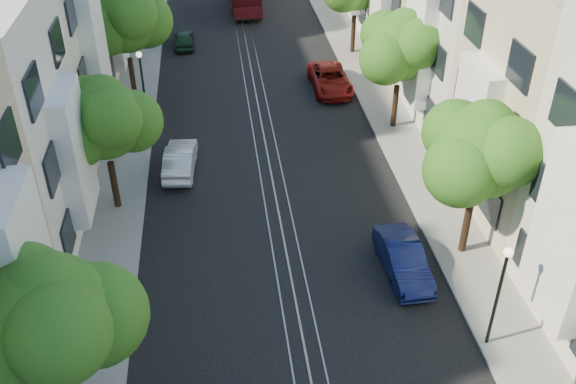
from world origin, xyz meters
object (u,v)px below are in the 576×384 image
object	(u,v)px
lamp_east	(501,283)
parked_car_e_mid	(403,259)
tree_e_c	(402,48)
tree_e_b	(482,153)
lamp_west	(142,77)
tree_w_b	(104,122)
tree_w_c	(125,19)
parked_car_e_far	(330,79)
tree_w_a	(50,324)
parked_car_w_mid	(180,159)
parked_car_w_far	(184,39)

from	to	relation	value
lamp_east	parked_car_e_mid	distance (m)	4.98
tree_e_c	parked_car_e_mid	distance (m)	12.88
tree_e_b	parked_car_e_mid	distance (m)	5.06
lamp_west	parked_car_e_mid	size ratio (longest dim) A/B	1.03
lamp_west	tree_e_c	bearing A→B (deg)	-8.49
tree_e_b	parked_car_e_mid	bearing A→B (deg)	-162.13
tree_e_b	tree_w_b	bearing A→B (deg)	160.85
tree_e_b	tree_w_c	size ratio (longest dim) A/B	0.94
parked_car_e_mid	parked_car_e_far	size ratio (longest dim) A/B	0.84
tree_w_a	tree_w_c	size ratio (longest dim) A/B	0.94
tree_w_b	parked_car_e_far	size ratio (longest dim) A/B	1.30
tree_e_c	parked_car_e_mid	bearing A→B (deg)	-103.49
tree_e_b	parked_car_w_mid	xyz separation A→B (m)	(-11.66, 7.88, -4.08)
tree_w_c	lamp_east	size ratio (longest dim) A/B	1.71
tree_w_a	tree_w_b	size ratio (longest dim) A/B	1.07
tree_w_b	tree_w_c	distance (m)	11.02
tree_w_b	tree_w_c	size ratio (longest dim) A/B	0.88
tree_e_c	parked_car_e_mid	world-z (taller)	tree_e_c
lamp_west	parked_car_e_far	bearing A→B (deg)	16.86
lamp_east	parked_car_w_far	size ratio (longest dim) A/B	1.22
tree_w_a	parked_car_e_mid	size ratio (longest dim) A/B	1.65
tree_w_c	parked_car_e_far	xyz separation A→B (m)	(11.73, 0.33, -4.40)
parked_car_w_far	tree_e_c	bearing A→B (deg)	129.03
tree_e_b	parked_car_w_far	size ratio (longest dim) A/B	1.95
parked_car_e_far	parked_car_w_mid	distance (m)	12.34
tree_w_a	lamp_east	xyz separation A→B (m)	(13.44, 2.02, -1.89)
tree_w_c	lamp_west	xyz separation A→B (m)	(0.84, -2.98, -2.22)
tree_w_c	lamp_east	bearing A→B (deg)	-57.35
tree_w_a	parked_car_w_mid	world-z (taller)	tree_w_a
lamp_east	parked_car_e_far	bearing A→B (deg)	94.58
lamp_west	tree_w_a	bearing A→B (deg)	-92.40
tree_e_c	parked_car_w_far	distance (m)	18.42
parked_car_e_mid	parked_car_w_far	world-z (taller)	parked_car_e_mid
lamp_east	parked_car_e_far	size ratio (longest dim) A/B	0.86
tree_e_c	tree_w_b	bearing A→B (deg)	-157.38
tree_e_b	tree_e_c	size ratio (longest dim) A/B	1.03
parked_car_e_mid	parked_car_w_mid	xyz separation A→B (m)	(-8.80, 8.80, -0.01)
parked_car_w_mid	parked_car_w_far	distance (m)	16.80
tree_w_a	parked_car_e_mid	xyz separation A→B (m)	(11.54, 6.08, -4.07)
tree_w_c	lamp_west	bearing A→B (deg)	-74.25
tree_e_c	parked_car_w_mid	world-z (taller)	tree_e_c
lamp_east	parked_car_e_far	world-z (taller)	lamp_east
parked_car_e_far	parked_car_w_far	bearing A→B (deg)	136.42
tree_e_b	tree_w_c	world-z (taller)	tree_w_c
parked_car_e_far	parked_car_e_mid	bearing A→B (deg)	-91.35
tree_w_c	parked_car_e_far	size ratio (longest dim) A/B	1.47
tree_w_b	parked_car_w_far	distance (m)	20.23
tree_e_b	parked_car_w_mid	bearing A→B (deg)	145.96
tree_e_b	lamp_east	bearing A→B (deg)	-100.93
tree_e_c	parked_car_w_mid	distance (m)	12.70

